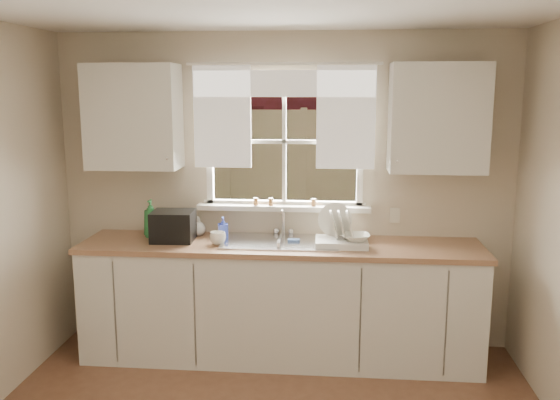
# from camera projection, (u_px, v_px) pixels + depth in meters

# --- Properties ---
(room_walls) EXTENTS (3.62, 4.02, 2.50)m
(room_walls) POSITION_uv_depth(u_px,v_px,m) (246.00, 271.00, 2.71)
(room_walls) COLOR beige
(room_walls) RESTS_ON ground
(window) EXTENTS (1.38, 0.16, 1.06)m
(window) POSITION_uv_depth(u_px,v_px,m) (284.00, 163.00, 4.69)
(window) COLOR white
(window) RESTS_ON room_walls
(curtains) EXTENTS (1.50, 0.03, 0.81)m
(curtains) POSITION_uv_depth(u_px,v_px,m) (284.00, 106.00, 4.56)
(curtains) COLOR white
(curtains) RESTS_ON room_walls
(base_cabinets) EXTENTS (3.00, 0.62, 0.87)m
(base_cabinets) POSITION_uv_depth(u_px,v_px,m) (280.00, 303.00, 4.57)
(base_cabinets) COLOR silver
(base_cabinets) RESTS_ON ground
(countertop) EXTENTS (3.04, 0.65, 0.04)m
(countertop) POSITION_uv_depth(u_px,v_px,m) (280.00, 246.00, 4.49)
(countertop) COLOR #9A6D4D
(countertop) RESTS_ON base_cabinets
(upper_cabinet_left) EXTENTS (0.70, 0.33, 0.80)m
(upper_cabinet_left) POSITION_uv_depth(u_px,v_px,m) (133.00, 117.00, 4.55)
(upper_cabinet_left) COLOR silver
(upper_cabinet_left) RESTS_ON room_walls
(upper_cabinet_right) EXTENTS (0.70, 0.33, 0.80)m
(upper_cabinet_right) POSITION_uv_depth(u_px,v_px,m) (438.00, 118.00, 4.35)
(upper_cabinet_right) COLOR silver
(upper_cabinet_right) RESTS_ON room_walls
(wall_outlet) EXTENTS (0.08, 0.01, 0.12)m
(wall_outlet) POSITION_uv_depth(u_px,v_px,m) (395.00, 215.00, 4.67)
(wall_outlet) COLOR beige
(wall_outlet) RESTS_ON room_walls
(sill_jars) EXTENTS (0.50, 0.04, 0.06)m
(sill_jars) POSITION_uv_depth(u_px,v_px,m) (280.00, 202.00, 4.69)
(sill_jars) COLOR brown
(sill_jars) RESTS_ON window
(backyard) EXTENTS (20.00, 10.00, 6.13)m
(backyard) POSITION_uv_depth(u_px,v_px,m) (347.00, 9.00, 10.55)
(backyard) COLOR #335421
(backyard) RESTS_ON ground
(sink) EXTENTS (0.88, 0.52, 0.40)m
(sink) POSITION_uv_depth(u_px,v_px,m) (281.00, 251.00, 4.53)
(sink) COLOR #B7B7BC
(sink) RESTS_ON countertop
(dish_rack) EXTENTS (0.39, 0.31, 0.30)m
(dish_rack) POSITION_uv_depth(u_px,v_px,m) (341.00, 236.00, 4.41)
(dish_rack) COLOR white
(dish_rack) RESTS_ON countertop
(bowl) EXTENTS (0.22, 0.22, 0.05)m
(bowl) POSITION_uv_depth(u_px,v_px,m) (356.00, 237.00, 4.36)
(bowl) COLOR white
(bowl) RESTS_ON dish_rack
(soap_bottle_a) EXTENTS (0.12, 0.12, 0.30)m
(soap_bottle_a) POSITION_uv_depth(u_px,v_px,m) (151.00, 218.00, 4.65)
(soap_bottle_a) COLOR #297D3B
(soap_bottle_a) RESTS_ON countertop
(soap_bottle_b) EXTENTS (0.09, 0.09, 0.17)m
(soap_bottle_b) POSITION_uv_depth(u_px,v_px,m) (223.00, 228.00, 4.62)
(soap_bottle_b) COLOR blue
(soap_bottle_b) RESTS_ON countertop
(soap_bottle_c) EXTENTS (0.14, 0.14, 0.15)m
(soap_bottle_c) POSITION_uv_depth(u_px,v_px,m) (198.00, 226.00, 4.72)
(soap_bottle_c) COLOR beige
(soap_bottle_c) RESTS_ON countertop
(saucer) EXTENTS (0.18, 0.18, 0.01)m
(saucer) POSITION_uv_depth(u_px,v_px,m) (163.00, 240.00, 4.57)
(saucer) COLOR beige
(saucer) RESTS_ON countertop
(cup) EXTENTS (0.15, 0.15, 0.09)m
(cup) POSITION_uv_depth(u_px,v_px,m) (218.00, 238.00, 4.45)
(cup) COLOR silver
(cup) RESTS_ON countertop
(black_appliance) EXTENTS (0.33, 0.29, 0.23)m
(black_appliance) POSITION_uv_depth(u_px,v_px,m) (173.00, 226.00, 4.54)
(black_appliance) COLOR black
(black_appliance) RESTS_ON countertop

